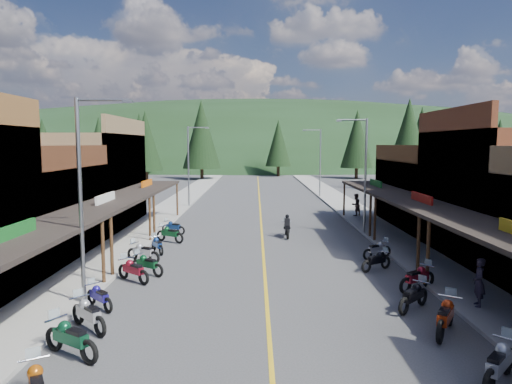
{
  "coord_description": "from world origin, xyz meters",
  "views": [
    {
      "loc": [
        -0.45,
        -23.17,
        6.27
      ],
      "look_at": [
        -0.41,
        7.89,
        3.0
      ],
      "focal_mm": 32.0,
      "sensor_mm": 36.0,
      "label": 1
    }
  ],
  "objects_px": {
    "streetlight_3": "(319,160)",
    "pine_8": "(99,146)",
    "bike_west_8": "(143,251)",
    "bike_east_7": "(376,260)",
    "bike_west_6": "(133,269)",
    "bike_west_9": "(157,244)",
    "pine_2": "(201,134)",
    "pine_10": "(146,141)",
    "bike_west_10": "(170,233)",
    "shop_east_3": "(442,193)",
    "pine_7": "(110,140)",
    "streetlight_1": "(190,162)",
    "pine_1": "(140,139)",
    "streetlight_0": "(84,192)",
    "bike_east_8": "(377,249)",
    "bike_east_4": "(446,315)",
    "bike_west_11": "(173,226)",
    "pine_3": "(278,143)",
    "streetlight_2": "(363,171)",
    "bike_west_5": "(99,295)",
    "rider_on_bike": "(287,228)",
    "pine_11": "(409,137)",
    "pine_6": "(499,143)",
    "pedestrian_east_b": "(356,205)",
    "pine_0": "(43,143)",
    "shop_west_2": "(14,212)",
    "bike_west_7": "(147,263)",
    "bike_west_3": "(71,337)",
    "bike_west_4": "(88,313)",
    "pine_9": "(420,143)",
    "shop_west_3": "(80,181)",
    "bike_east_6": "(417,277)",
    "bike_east_3": "(499,362)",
    "bike_east_5": "(414,295)",
    "pine_5": "(421,136)",
    "pine_4": "(357,139)"
  },
  "relations": [
    {
      "from": "rider_on_bike",
      "to": "bike_east_4",
      "type": "bearing_deg",
      "value": -75.83
    },
    {
      "from": "bike_east_3",
      "to": "bike_west_6",
      "type": "bearing_deg",
      "value": -173.39
    },
    {
      "from": "pine_0",
      "to": "bike_west_9",
      "type": "xyz_separation_m",
      "value": [
        33.89,
        -59.39,
        -5.95
      ]
    },
    {
      "from": "pine_9",
      "to": "bike_east_5",
      "type": "relative_size",
      "value": 5.19
    },
    {
      "from": "bike_west_5",
      "to": "rider_on_bike",
      "type": "distance_m",
      "value": 15.69
    },
    {
      "from": "streetlight_2",
      "to": "pine_10",
      "type": "bearing_deg",
      "value": 120.71
    },
    {
      "from": "shop_west_3",
      "to": "bike_west_10",
      "type": "height_order",
      "value": "shop_west_3"
    },
    {
      "from": "shop_west_2",
      "to": "streetlight_3",
      "type": "xyz_separation_m",
      "value": [
        20.71,
        28.3,
        1.93
      ]
    },
    {
      "from": "bike_east_5",
      "to": "pine_4",
      "type": "bearing_deg",
      "value": 124.99
    },
    {
      "from": "pine_0",
      "to": "bike_east_8",
      "type": "distance_m",
      "value": 76.5
    },
    {
      "from": "pine_2",
      "to": "bike_east_7",
      "type": "height_order",
      "value": "pine_2"
    },
    {
      "from": "pine_10",
      "to": "bike_west_3",
      "type": "height_order",
      "value": "pine_10"
    },
    {
      "from": "bike_west_3",
      "to": "pedestrian_east_b",
      "type": "relative_size",
      "value": 1.19
    },
    {
      "from": "pine_10",
      "to": "bike_west_11",
      "type": "distance_m",
      "value": 43.85
    },
    {
      "from": "pine_2",
      "to": "bike_west_4",
      "type": "distance_m",
      "value": 66.88
    },
    {
      "from": "bike_west_8",
      "to": "bike_east_7",
      "type": "height_order",
      "value": "bike_west_8"
    },
    {
      "from": "pine_6",
      "to": "pedestrian_east_b",
      "type": "bearing_deg",
      "value": -127.98
    },
    {
      "from": "streetlight_3",
      "to": "pine_6",
      "type": "xyz_separation_m",
      "value": [
        39.05,
        34.0,
        2.02
      ]
    },
    {
      "from": "bike_west_6",
      "to": "bike_west_9",
      "type": "height_order",
      "value": "bike_west_6"
    },
    {
      "from": "streetlight_1",
      "to": "pine_7",
      "type": "height_order",
      "value": "pine_7"
    },
    {
      "from": "bike_east_4",
      "to": "pine_2",
      "type": "bearing_deg",
      "value": 135.92
    },
    {
      "from": "streetlight_1",
      "to": "pine_1",
      "type": "distance_m",
      "value": 51.01
    },
    {
      "from": "bike_west_7",
      "to": "bike_west_11",
      "type": "height_order",
      "value": "bike_west_7"
    },
    {
      "from": "streetlight_3",
      "to": "pine_1",
      "type": "distance_m",
      "value": 50.65
    },
    {
      "from": "streetlight_1",
      "to": "pine_8",
      "type": "height_order",
      "value": "pine_8"
    },
    {
      "from": "shop_east_3",
      "to": "bike_west_4",
      "type": "xyz_separation_m",
      "value": [
        -19.83,
        -19.66,
        -1.91
      ]
    },
    {
      "from": "pine_8",
      "to": "bike_east_4",
      "type": "relative_size",
      "value": 4.26
    },
    {
      "from": "shop_west_2",
      "to": "pine_11",
      "type": "xyz_separation_m",
      "value": [
        33.75,
        36.3,
        4.65
      ]
    },
    {
      "from": "bike_west_8",
      "to": "bike_east_8",
      "type": "bearing_deg",
      "value": -58.54
    },
    {
      "from": "shop_west_3",
      "to": "bike_east_6",
      "type": "xyz_separation_m",
      "value": [
        20.27,
        -15.47,
        -2.9
      ]
    },
    {
      "from": "streetlight_0",
      "to": "pine_7",
      "type": "height_order",
      "value": "pine_7"
    },
    {
      "from": "pine_9",
      "to": "bike_west_10",
      "type": "xyz_separation_m",
      "value": [
        -29.93,
        -39.46,
        -5.78
      ]
    },
    {
      "from": "bike_east_3",
      "to": "bike_east_5",
      "type": "bearing_deg",
      "value": 137.37
    },
    {
      "from": "streetlight_0",
      "to": "bike_east_8",
      "type": "xyz_separation_m",
      "value": [
        13.18,
        7.35,
        -3.91
      ]
    },
    {
      "from": "bike_west_4",
      "to": "bike_west_10",
      "type": "distance_m",
      "value": 13.9
    },
    {
      "from": "pine_7",
      "to": "streetlight_2",
      "type": "bearing_deg",
      "value": -60.19
    },
    {
      "from": "pine_2",
      "to": "bike_west_10",
      "type": "xyz_separation_m",
      "value": [
        4.07,
        -52.46,
        -7.39
      ]
    },
    {
      "from": "pine_0",
      "to": "bike_west_7",
      "type": "distance_m",
      "value": 72.68
    },
    {
      "from": "shop_east_3",
      "to": "pine_7",
      "type": "relative_size",
      "value": 0.87
    },
    {
      "from": "streetlight_3",
      "to": "pine_8",
      "type": "bearing_deg",
      "value": 160.95
    },
    {
      "from": "bike_west_11",
      "to": "pine_3",
      "type": "bearing_deg",
      "value": 17.93
    },
    {
      "from": "streetlight_2",
      "to": "bike_west_11",
      "type": "xyz_separation_m",
      "value": [
        -13.15,
        0.23,
        -3.92
      ]
    },
    {
      "from": "pine_0",
      "to": "bike_east_8",
      "type": "relative_size",
      "value": 5.71
    },
    {
      "from": "pine_5",
      "to": "bike_west_4",
      "type": "relative_size",
      "value": 6.4
    },
    {
      "from": "pine_10",
      "to": "bike_west_10",
      "type": "relative_size",
      "value": 5.47
    },
    {
      "from": "pine_1",
      "to": "bike_west_11",
      "type": "bearing_deg",
      "value": -73.92
    },
    {
      "from": "pine_11",
      "to": "pine_3",
      "type": "bearing_deg",
      "value": 119.74
    },
    {
      "from": "pine_0",
      "to": "pine_9",
      "type": "xyz_separation_m",
      "value": [
        64.0,
        -17.0,
        -0.1
      ]
    },
    {
      "from": "pine_6",
      "to": "bike_west_9",
      "type": "bearing_deg",
      "value": -130.33
    },
    {
      "from": "shop_west_2",
      "to": "pine_6",
      "type": "bearing_deg",
      "value": 46.2
    }
  ]
}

